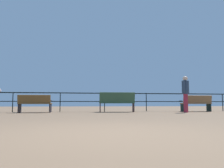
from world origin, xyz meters
TOP-DOWN VIEW (x-y plane):
  - ground_plane at (0.00, 0.00)m, footprint 60.00×60.00m
  - pier_railing at (0.00, 8.58)m, footprint 20.98×0.05m
  - bench_near_left at (-2.29, 7.81)m, footprint 1.55×0.77m
  - bench_near_right at (1.70, 7.80)m, footprint 1.81×0.68m
  - bench_far_right at (6.04, 7.81)m, footprint 1.63×0.61m
  - person_by_bench at (4.88, 6.76)m, footprint 0.42×0.44m
  - seagull_on_rail at (-4.12, 8.56)m, footprint 0.18×0.36m

SIDE VIEW (x-z plane):
  - ground_plane at x=0.00m, z-range 0.00..0.00m
  - bench_near_left at x=-2.29m, z-range 0.05..0.88m
  - bench_far_right at x=6.04m, z-range 0.05..0.91m
  - bench_near_right at x=1.70m, z-range 0.06..1.05m
  - pier_railing at x=0.00m, z-range 0.25..1.25m
  - person_by_bench at x=4.88m, z-range 0.13..1.89m
  - seagull_on_rail at x=-4.12m, z-range 0.99..1.16m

